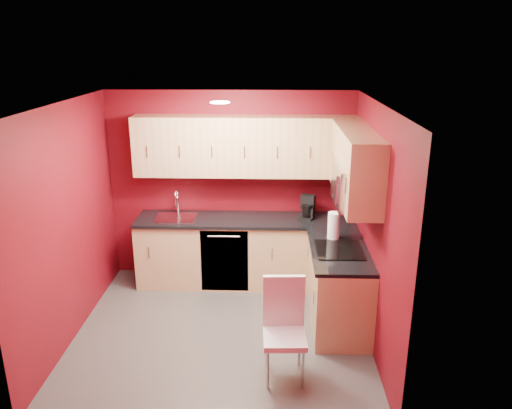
# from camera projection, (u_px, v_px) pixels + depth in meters

# --- Properties ---
(floor) EXTENTS (3.20, 3.20, 0.00)m
(floor) POSITION_uv_depth(u_px,v_px,m) (222.00, 331.00, 5.57)
(floor) COLOR #464441
(floor) RESTS_ON ground
(ceiling) EXTENTS (3.20, 3.20, 0.00)m
(ceiling) POSITION_uv_depth(u_px,v_px,m) (217.00, 104.00, 4.79)
(ceiling) COLOR white
(ceiling) RESTS_ON wall_back
(wall_back) EXTENTS (3.20, 0.00, 3.20)m
(wall_back) POSITION_uv_depth(u_px,v_px,m) (231.00, 186.00, 6.60)
(wall_back) COLOR maroon
(wall_back) RESTS_ON floor
(wall_front) EXTENTS (3.20, 0.00, 3.20)m
(wall_front) POSITION_uv_depth(u_px,v_px,m) (199.00, 297.00, 3.75)
(wall_front) COLOR maroon
(wall_front) RESTS_ON floor
(wall_left) EXTENTS (0.00, 3.00, 3.00)m
(wall_left) POSITION_uv_depth(u_px,v_px,m) (68.00, 224.00, 5.23)
(wall_left) COLOR maroon
(wall_left) RESTS_ON floor
(wall_right) EXTENTS (0.00, 3.00, 3.00)m
(wall_right) POSITION_uv_depth(u_px,v_px,m) (375.00, 228.00, 5.13)
(wall_right) COLOR maroon
(wall_right) RESTS_ON floor
(base_cabinets_back) EXTENTS (2.80, 0.60, 0.87)m
(base_cabinets_back) POSITION_uv_depth(u_px,v_px,m) (245.00, 252.00, 6.56)
(base_cabinets_back) COLOR tan
(base_cabinets_back) RESTS_ON floor
(base_cabinets_right) EXTENTS (0.60, 1.30, 0.87)m
(base_cabinets_right) POSITION_uv_depth(u_px,v_px,m) (338.00, 287.00, 5.63)
(base_cabinets_right) COLOR tan
(base_cabinets_right) RESTS_ON floor
(countertop_back) EXTENTS (2.80, 0.63, 0.04)m
(countertop_back) POSITION_uv_depth(u_px,v_px,m) (245.00, 220.00, 6.41)
(countertop_back) COLOR black
(countertop_back) RESTS_ON base_cabinets_back
(countertop_right) EXTENTS (0.63, 1.27, 0.04)m
(countertop_right) POSITION_uv_depth(u_px,v_px,m) (339.00, 251.00, 5.47)
(countertop_right) COLOR black
(countertop_right) RESTS_ON base_cabinets_right
(upper_cabinets_back) EXTENTS (2.80, 0.35, 0.75)m
(upper_cabinets_back) POSITION_uv_depth(u_px,v_px,m) (245.00, 146.00, 6.25)
(upper_cabinets_back) COLOR tan
(upper_cabinets_back) RESTS_ON wall_back
(upper_cabinets_right) EXTENTS (0.35, 1.55, 0.75)m
(upper_cabinets_right) POSITION_uv_depth(u_px,v_px,m) (355.00, 158.00, 5.35)
(upper_cabinets_right) COLOR tan
(upper_cabinets_right) RESTS_ON wall_right
(microwave) EXTENTS (0.42, 0.76, 0.42)m
(microwave) POSITION_uv_depth(u_px,v_px,m) (354.00, 184.00, 5.19)
(microwave) COLOR silver
(microwave) RESTS_ON upper_cabinets_right
(cooktop) EXTENTS (0.50, 0.55, 0.01)m
(cooktop) POSITION_uv_depth(u_px,v_px,m) (339.00, 250.00, 5.43)
(cooktop) COLOR black
(cooktop) RESTS_ON countertop_right
(sink) EXTENTS (0.52, 0.42, 0.35)m
(sink) POSITION_uv_depth(u_px,v_px,m) (176.00, 215.00, 6.44)
(sink) COLOR silver
(sink) RESTS_ON countertop_back
(dishwasher_front) EXTENTS (0.60, 0.02, 0.82)m
(dishwasher_front) POSITION_uv_depth(u_px,v_px,m) (225.00, 261.00, 6.30)
(dishwasher_front) COLOR black
(dishwasher_front) RESTS_ON base_cabinets_back
(downlight) EXTENTS (0.20, 0.20, 0.01)m
(downlight) POSITION_uv_depth(u_px,v_px,m) (220.00, 102.00, 5.08)
(downlight) COLOR white
(downlight) RESTS_ON ceiling
(coffee_maker) EXTENTS (0.25, 0.28, 0.30)m
(coffee_maker) POSITION_uv_depth(u_px,v_px,m) (307.00, 207.00, 6.36)
(coffee_maker) COLOR black
(coffee_maker) RESTS_ON countertop_back
(napkin_holder) EXTENTS (0.17, 0.17, 0.15)m
(napkin_holder) POSITION_uv_depth(u_px,v_px,m) (308.00, 213.00, 6.39)
(napkin_holder) COLOR black
(napkin_holder) RESTS_ON countertop_back
(paper_towel) EXTENTS (0.24, 0.24, 0.32)m
(paper_towel) POSITION_uv_depth(u_px,v_px,m) (334.00, 226.00, 5.69)
(paper_towel) COLOR white
(paper_towel) RESTS_ON countertop_right
(dining_chair) EXTENTS (0.42, 0.44, 0.99)m
(dining_chair) POSITION_uv_depth(u_px,v_px,m) (285.00, 332.00, 4.65)
(dining_chair) COLOR white
(dining_chair) RESTS_ON floor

